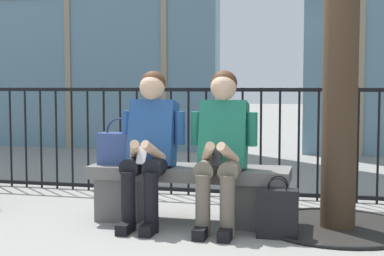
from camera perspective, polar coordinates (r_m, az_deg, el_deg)
The scene contains 7 objects.
ground_plane at distance 4.50m, azimuth -0.30°, elevation -9.66°, with size 60.00×60.00×0.00m, color gray.
stone_bench at distance 4.44m, azimuth -0.30°, elevation -6.27°, with size 1.60×0.44×0.45m.
seated_person_with_phone at distance 4.34m, azimuth -4.40°, elevation -1.47°, with size 0.52×0.66×1.21m.
seated_person_companion at distance 4.20m, azimuth 3.08°, elevation -1.66°, with size 0.52×0.66×1.21m.
handbag_on_bench at distance 4.56m, azimuth -7.44°, elevation -2.02°, with size 0.34×0.17×0.38m.
shopping_bag at distance 4.05m, azimuth 8.84°, elevation -8.65°, with size 0.29×0.14×0.44m.
plaza_railing at distance 5.44m, azimuth 2.40°, elevation -1.41°, with size 7.05×0.04×1.07m.
Camera 1 is at (1.05, -4.24, 1.09)m, focal length 51.60 mm.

